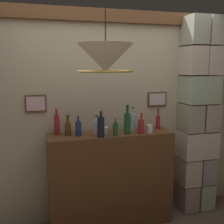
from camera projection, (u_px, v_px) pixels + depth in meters
The scene contains 17 objects.
panelled_rear_partition at pixel (105, 111), 3.21m from camera, with size 3.63×0.15×2.48m.
stone_pillar at pixel (197, 116), 3.37m from camera, with size 0.47×0.38×2.42m.
bar_shelf_unit at pixel (111, 179), 3.10m from camera, with size 1.42×0.37×1.11m, color brown.
liquor_bottle_amaro at pixel (158, 122), 3.18m from camera, with size 0.05×0.05×0.25m.
liquor_bottle_port at pixel (116, 129), 2.87m from camera, with size 0.05×0.05×0.21m.
liquor_bottle_sherry at pixel (96, 127), 2.91m from camera, with size 0.07×0.07×0.22m.
liquor_bottle_tequila at pixel (133, 122), 3.08m from camera, with size 0.06×0.06×0.28m.
liquor_bottle_rum at pixel (101, 127), 2.82m from camera, with size 0.07×0.07×0.28m.
liquor_bottle_vodka at pixel (68, 128), 2.90m from camera, with size 0.07×0.07×0.22m.
liquor_bottle_brandy at pixel (78, 128), 2.86m from camera, with size 0.06×0.06×0.22m.
liquor_bottle_mezcal at pixel (57, 124), 2.91m from camera, with size 0.06×0.06×0.30m.
liquor_bottle_whiskey at pixel (127, 123), 2.94m from camera, with size 0.07×0.07×0.33m.
liquor_bottle_scotch at pixel (141, 126), 2.98m from camera, with size 0.07×0.07×0.23m.
glass_tumbler_rocks at pixel (143, 125), 3.20m from camera, with size 0.07×0.07×0.08m.
glass_tumbler_highball at pixel (150, 129), 3.02m from camera, with size 0.07×0.07×0.09m.
glass_tumbler_shot at pixel (105, 130), 2.98m from camera, with size 0.07×0.07×0.07m.
pendant_lamp at pixel (106, 59), 2.22m from camera, with size 0.47×0.47×0.51m.
Camera 1 is at (-0.76, -1.98, 1.86)m, focal length 42.77 mm.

